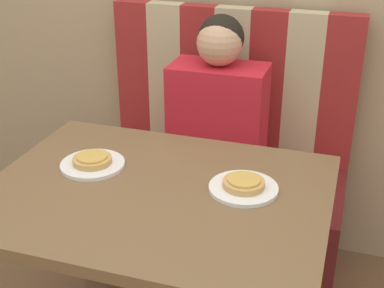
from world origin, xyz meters
The scene contains 8 objects.
booth_seat centered at (0.00, 0.67, 0.24)m, with size 1.04×0.54×0.47m.
booth_backrest centered at (0.00, 0.90, 0.80)m, with size 1.04×0.07×0.64m.
dining_table centered at (0.00, 0.00, 0.67)m, with size 0.97×0.75×0.77m.
person centered at (0.00, 0.67, 0.78)m, with size 0.37×0.21×0.66m.
plate_left centered at (-0.24, 0.07, 0.78)m, with size 0.20×0.20×0.01m.
plate_right centered at (0.24, 0.07, 0.78)m, with size 0.20×0.20×0.01m.
pizza_left centered at (-0.24, 0.07, 0.80)m, with size 0.12×0.12×0.02m.
pizza_right centered at (0.24, 0.07, 0.80)m, with size 0.12×0.12×0.02m.
Camera 1 is at (0.50, -1.22, 1.54)m, focal length 50.00 mm.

